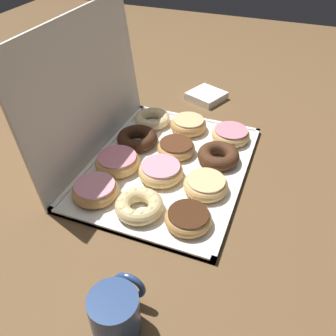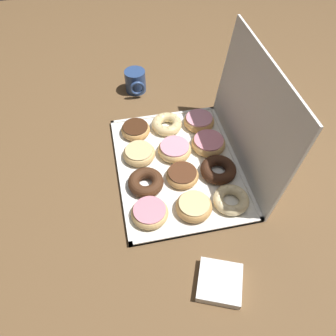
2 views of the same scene
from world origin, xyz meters
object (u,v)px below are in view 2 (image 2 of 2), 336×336
chocolate_cake_ring_donut_2 (146,182)px  pink_frosted_donut_3 (150,213)px  chocolate_frosted_donut_6 (183,175)px  cruller_donut_11 (231,200)px  donut_box (178,166)px  pink_frosted_donut_9 (208,143)px  pink_frosted_donut_8 (199,121)px  glazed_ring_donut_1 (139,153)px  cruller_donut_4 (168,124)px  chocolate_cake_ring_donut_10 (218,170)px  napkin_stack (220,282)px  pink_frosted_donut_5 (175,149)px  glazed_ring_donut_7 (194,206)px  chocolate_frosted_donut_0 (136,129)px  coffee_mug (135,81)px

chocolate_cake_ring_donut_2 → pink_frosted_donut_3: 0.12m
chocolate_frosted_donut_6 → cruller_donut_11: (0.13, 0.13, -0.00)m
donut_box → pink_frosted_donut_9: bearing=116.0°
chocolate_cake_ring_donut_2 → pink_frosted_donut_8: bearing=135.1°
glazed_ring_donut_1 → pink_frosted_donut_8: size_ratio=0.98×
cruller_donut_4 → chocolate_frosted_donut_6: (0.25, -0.00, -0.00)m
donut_box → chocolate_cake_ring_donut_10: 0.14m
chocolate_cake_ring_donut_2 → cruller_donut_11: (0.12, 0.25, -0.00)m
pink_frosted_donut_3 → pink_frosted_donut_9: pink_frosted_donut_9 is taller
glazed_ring_donut_1 → cruller_donut_4: 0.18m
chocolate_cake_ring_donut_2 → chocolate_cake_ring_donut_10: (-0.00, 0.25, -0.00)m
napkin_stack → pink_frosted_donut_5: bearing=-178.1°
pink_frosted_donut_9 → cruller_donut_11: (0.25, 0.00, -0.00)m
donut_box → glazed_ring_donut_7: (0.19, 0.01, 0.03)m
chocolate_cake_ring_donut_2 → cruller_donut_4: bearing=153.8°
pink_frosted_donut_5 → chocolate_cake_ring_donut_10: bearing=46.1°
pink_frosted_donut_3 → chocolate_frosted_donut_6: pink_frosted_donut_3 is taller
donut_box → pink_frosted_donut_5: pink_frosted_donut_5 is taller
chocolate_frosted_donut_0 → cruller_donut_11: (0.38, 0.25, -0.00)m
donut_box → chocolate_frosted_donut_0: bearing=-147.5°
coffee_mug → glazed_ring_donut_1: bearing=-6.6°
chocolate_frosted_donut_6 → cruller_donut_11: same height
glazed_ring_donut_7 → donut_box: bearing=-178.2°
cruller_donut_11 → coffee_mug: coffee_mug is taller
donut_box → cruller_donut_4: cruller_donut_4 is taller
chocolate_frosted_donut_6 → pink_frosted_donut_9: (-0.12, 0.12, 0.00)m
pink_frosted_donut_9 → napkin_stack: (0.49, -0.11, -0.02)m
pink_frosted_donut_8 → pink_frosted_donut_9: (0.12, 0.00, 0.00)m
cruller_donut_4 → coffee_mug: (-0.27, -0.08, 0.02)m
pink_frosted_donut_3 → pink_frosted_donut_9: (-0.24, 0.26, 0.00)m
chocolate_cake_ring_donut_2 → chocolate_frosted_donut_0: bearing=179.2°
chocolate_frosted_donut_6 → coffee_mug: bearing=-171.1°
glazed_ring_donut_7 → pink_frosted_donut_9: size_ratio=0.93×
pink_frosted_donut_3 → napkin_stack: 0.29m
glazed_ring_donut_1 → cruller_donut_11: 0.36m
coffee_mug → pink_frosted_donut_9: bearing=27.3°
glazed_ring_donut_1 → chocolate_cake_ring_donut_10: same height
pink_frosted_donut_5 → chocolate_cake_ring_donut_10: (0.12, 0.12, -0.00)m
chocolate_cake_ring_donut_2 → cruller_donut_11: 0.28m
chocolate_frosted_donut_6 → pink_frosted_donut_8: bearing=153.3°
pink_frosted_donut_9 → napkin_stack: bearing=-12.7°
glazed_ring_donut_1 → pink_frosted_donut_9: 0.25m
pink_frosted_donut_8 → pink_frosted_donut_5: bearing=-44.5°
pink_frosted_donut_3 → pink_frosted_donut_8: pink_frosted_donut_8 is taller
pink_frosted_donut_5 → glazed_ring_donut_7: 0.25m
pink_frosted_donut_5 → chocolate_frosted_donut_6: (0.12, 0.00, -0.00)m
chocolate_frosted_donut_0 → coffee_mug: size_ratio=1.01×
pink_frosted_donut_5 → glazed_ring_donut_7: same height
pink_frosted_donut_3 → pink_frosted_donut_5: bearing=151.4°
pink_frosted_donut_3 → napkin_stack: bearing=31.0°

